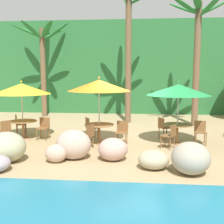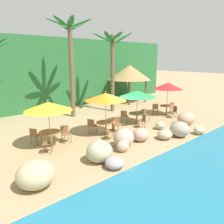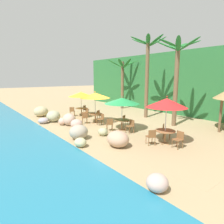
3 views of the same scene
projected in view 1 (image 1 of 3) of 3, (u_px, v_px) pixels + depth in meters
name	position (u px, v px, depth m)	size (l,w,h in m)	color
ground_plane	(130.00, 143.00, 10.91)	(120.00, 120.00, 0.00)	tan
terrace_deck	(130.00, 143.00, 10.91)	(18.00, 5.20, 0.01)	tan
foliage_backdrop	(135.00, 68.00, 19.38)	(28.00, 2.40, 6.00)	#286633
rock_seawall	(95.00, 151.00, 8.27)	(15.42, 2.74, 0.94)	tan
umbrella_yellow	(21.00, 89.00, 11.32)	(2.29, 2.29, 2.35)	silver
dining_table_yellow	(23.00, 124.00, 11.51)	(1.10, 1.10, 0.74)	olive
chair_yellow_seaward	(44.00, 127.00, 11.44)	(0.46, 0.47, 0.87)	brown
chair_yellow_inland	(19.00, 123.00, 12.26)	(0.58, 0.57, 0.87)	brown
chair_yellow_left	(5.00, 130.00, 10.83)	(0.59, 0.59, 0.87)	brown
umbrella_orange	(99.00, 85.00, 10.49)	(2.32, 2.32, 2.52)	silver
dining_table_orange	(99.00, 128.00, 10.71)	(1.10, 1.10, 0.74)	olive
chair_orange_seaward	(122.00, 131.00, 10.62)	(0.47, 0.48, 0.87)	brown
chair_orange_inland	(90.00, 127.00, 11.47)	(0.57, 0.57, 0.87)	brown
chair_orange_left	(88.00, 135.00, 9.95)	(0.57, 0.56, 0.87)	brown
umbrella_green	(178.00, 90.00, 10.50)	(2.36, 2.36, 2.36)	silver
dining_table_green	(177.00, 128.00, 10.69)	(1.10, 1.10, 0.74)	olive
chair_green_seaward	(200.00, 131.00, 10.66)	(0.45, 0.45, 0.87)	brown
chair_green_inland	(163.00, 127.00, 11.46)	(0.57, 0.57, 0.87)	brown
chair_green_left	(170.00, 135.00, 9.96)	(0.58, 0.58, 0.87)	brown
palm_tree_nearest	(42.00, 52.00, 17.06)	(3.44, 3.52, 5.54)	brown
palm_tree_second	(129.00, 33.00, 14.86)	(3.12, 3.08, 6.99)	brown
palm_tree_third	(197.00, 40.00, 13.97)	(3.07, 3.22, 6.24)	brown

